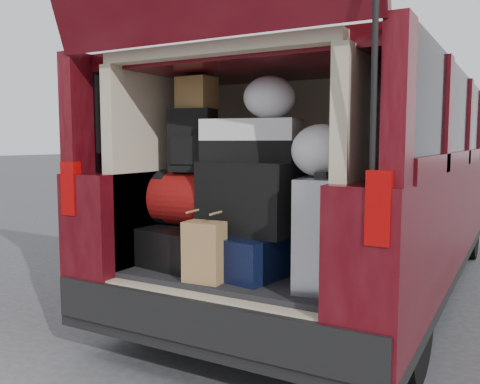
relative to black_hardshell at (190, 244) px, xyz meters
The scene contains 14 objects.
ground 0.78m from the black_hardshell, 21.49° to the right, with size 80.00×80.00×0.00m, color #37373A.
minivan 1.76m from the black_hardshell, 77.02° to the left, with size 1.90×5.35×2.77m.
load_floor 0.56m from the black_hardshell, 17.12° to the left, with size 1.24×1.05×0.55m, color black.
black_hardshell is the anchor object (origin of this frame).
navy_hardshell 0.45m from the black_hardshell, ahead, with size 0.42×0.51×0.22m, color black.
silver_roller 0.90m from the black_hardshell, ahead, with size 0.23×0.37×0.55m, color white.
kraft_bag 0.45m from the black_hardshell, 45.44° to the right, with size 0.21×0.13×0.32m, color #AA7E4C.
red_duffel 0.28m from the black_hardshell, 36.64° to the left, with size 0.50×0.33×0.33m, color maroon.
black_soft_case 0.52m from the black_hardshell, ahead, with size 0.55×0.33×0.39m, color black.
backpack 0.63m from the black_hardshell, ahead, with size 0.26×0.16×0.37m, color black.
twotone_duffel 0.74m from the black_hardshell, ahead, with size 0.53×0.27×0.24m, color silver.
grocery_sack_lower 0.91m from the black_hardshell, 51.27° to the left, with size 0.20×0.17×0.19m, color olive.
plastic_bag_center 1.00m from the black_hardshell, ahead, with size 0.29×0.27×0.23m, color silver.
plastic_bag_right 1.03m from the black_hardshell, ahead, with size 0.31×0.29×0.27m, color silver.
Camera 1 is at (1.35, -2.33, 1.28)m, focal length 38.00 mm.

